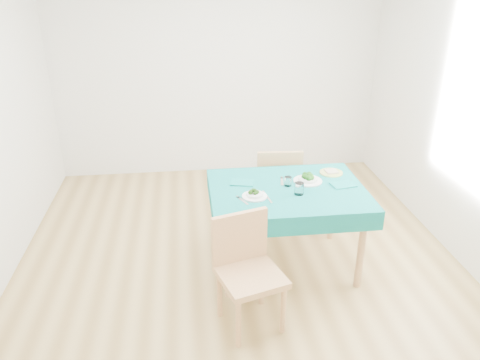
{
  "coord_description": "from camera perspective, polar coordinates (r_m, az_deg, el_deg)",
  "views": [
    {
      "loc": [
        -0.43,
        -3.51,
        2.45
      ],
      "look_at": [
        0.0,
        0.0,
        0.85
      ],
      "focal_mm": 35.0,
      "sensor_mm": 36.0,
      "label": 1
    }
  ],
  "objects": [
    {
      "name": "fork_near",
      "position": [
        3.74,
        0.34,
        -2.54
      ],
      "size": [
        0.08,
        0.16,
        0.0
      ],
      "primitive_type": "cube",
      "rotation": [
        0.0,
        0.0,
        0.41
      ],
      "color": "silver",
      "rests_on": "table"
    },
    {
      "name": "side_plate",
      "position": [
        4.32,
        11.06,
        0.89
      ],
      "size": [
        0.21,
        0.21,
        0.01
      ],
      "primitive_type": "cylinder",
      "color": "#C2CA62",
      "rests_on": "table"
    },
    {
      "name": "bowl_near",
      "position": [
        3.79,
        1.79,
        -1.66
      ],
      "size": [
        0.21,
        0.21,
        0.06
      ],
      "primitive_type": null,
      "color": "white",
      "rests_on": "table"
    },
    {
      "name": "fork_far",
      "position": [
        4.09,
        5.14,
        -0.17
      ],
      "size": [
        0.05,
        0.17,
        0.0
      ],
      "primitive_type": "cube",
      "rotation": [
        0.0,
        0.0,
        -0.19
      ],
      "color": "silver",
      "rests_on": "table"
    },
    {
      "name": "napkin_far",
      "position": [
        4.1,
        12.47,
        -0.56
      ],
      "size": [
        0.22,
        0.17,
        0.01
      ],
      "primitive_type": "cube",
      "rotation": [
        0.0,
        0.0,
        0.18
      ],
      "color": "#0D726F",
      "rests_on": "table"
    },
    {
      "name": "chair_near",
      "position": [
        3.37,
        1.35,
        -10.08
      ],
      "size": [
        0.56,
        0.58,
        1.09
      ],
      "primitive_type": "cube",
      "rotation": [
        0.0,
        0.0,
        0.3
      ],
      "color": "tan",
      "rests_on": "ground"
    },
    {
      "name": "tumbler_center",
      "position": [
        4.0,
        5.86,
        -0.16
      ],
      "size": [
        0.06,
        0.06,
        0.08
      ],
      "primitive_type": "cylinder",
      "color": "white",
      "rests_on": "table"
    },
    {
      "name": "room_shell",
      "position": [
        3.7,
        -0.0,
        7.04
      ],
      "size": [
        4.02,
        4.52,
        2.73
      ],
      "color": "olive",
      "rests_on": "ground"
    },
    {
      "name": "knife_near",
      "position": [
        3.8,
        3.33,
        -2.06
      ],
      "size": [
        0.05,
        0.23,
        0.0
      ],
      "primitive_type": "cube",
      "rotation": [
        0.0,
        0.0,
        0.15
      ],
      "color": "silver",
      "rests_on": "table"
    },
    {
      "name": "knife_far",
      "position": [
        4.12,
        13.17,
        -0.55
      ],
      "size": [
        0.1,
        0.19,
        0.0
      ],
      "primitive_type": "cube",
      "rotation": [
        0.0,
        0.0,
        -0.45
      ],
      "color": "silver",
      "rests_on": "table"
    },
    {
      "name": "bowl_far",
      "position": [
        4.1,
        8.28,
        0.3
      ],
      "size": [
        0.25,
        0.25,
        0.08
      ],
      "primitive_type": null,
      "color": "white",
      "rests_on": "table"
    },
    {
      "name": "table",
      "position": [
        4.14,
        5.61,
        -5.8
      ],
      "size": [
        1.3,
        0.99,
        0.76
      ],
      "primitive_type": "cube",
      "color": "#096765",
      "rests_on": "ground"
    },
    {
      "name": "chair_far",
      "position": [
        4.79,
        4.53,
        0.97
      ],
      "size": [
        0.48,
        0.52,
        1.1
      ],
      "primitive_type": "cube",
      "rotation": [
        0.0,
        0.0,
        3.07
      ],
      "color": "tan",
      "rests_on": "ground"
    },
    {
      "name": "bread_slice",
      "position": [
        4.31,
        11.07,
        1.05
      ],
      "size": [
        0.11,
        0.11,
        0.02
      ],
      "primitive_type": "cube",
      "rotation": [
        0.0,
        0.0,
        0.1
      ],
      "color": "beige",
      "rests_on": "side_plate"
    },
    {
      "name": "tumbler_side",
      "position": [
        3.86,
        7.21,
        -1.05
      ],
      "size": [
        0.08,
        0.08,
        0.1
      ],
      "primitive_type": "cylinder",
      "color": "white",
      "rests_on": "table"
    },
    {
      "name": "napkin_near",
      "position": [
        4.04,
        0.27,
        -0.32
      ],
      "size": [
        0.23,
        0.18,
        0.01
      ],
      "primitive_type": "cube",
      "rotation": [
        0.0,
        0.0,
        -0.24
      ],
      "color": "#0D726F",
      "rests_on": "table"
    }
  ]
}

